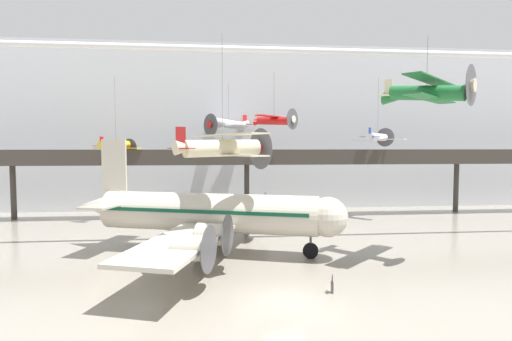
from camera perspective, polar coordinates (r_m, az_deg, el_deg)
The scene contains 12 objects.
ground_plane at distance 25.53m, azimuth 4.18°, elevation -18.27°, with size 260.00×260.00×0.00m, color gray.
hangar_back_wall at distance 61.29m, azimuth -1.84°, elevation 6.15°, with size 140.00×3.00×24.65m.
mezzanine_walkway at distance 53.25m, azimuth -1.25°, elevation 1.28°, with size 110.00×3.20×9.05m.
ceiling_truss_beam at distance 39.86m, azimuth 0.40°, elevation 16.89°, with size 120.00×0.60×0.60m.
airliner_silver_main at distance 35.90m, azimuth -6.98°, elevation -6.05°, with size 24.30×28.28×10.10m.
suspended_plane_silver_racer at distance 57.17m, azimuth -3.94°, elevation 6.62°, with size 7.19×7.65×7.55m.
suspended_plane_green_biplane at distance 36.00m, azimuth 23.22°, elevation 10.22°, with size 7.59×7.53×5.87m.
suspended_plane_yellow_lowwing at distance 53.84m, azimuth -19.37°, elevation 3.31°, with size 6.62×5.88×10.19m.
suspended_plane_white_twin at distance 54.07m, azimuth 16.99°, elevation 4.56°, with size 5.93×5.91×8.87m.
suspended_plane_cream_biplane at distance 31.68m, azimuth -4.76°, elevation 3.28°, with size 8.27×9.32×10.71m.
suspended_plane_red_highwing at distance 48.73m, azimuth 2.60°, elevation 7.18°, with size 5.90×5.99×6.98m.
info_sign_pedestal at distance 27.24m, azimuth 10.83°, elevation -15.88°, with size 0.25×0.76×1.24m.
Camera 1 is at (-4.09, -23.36, 9.45)m, focal length 28.00 mm.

